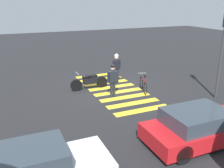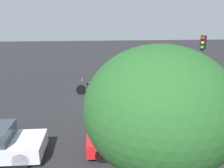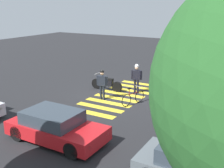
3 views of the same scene
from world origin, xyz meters
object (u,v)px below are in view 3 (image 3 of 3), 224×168
at_px(car_grey_coupe, 200,167).
at_px(officer_by_motorcycle, 137,76).
at_px(officer_on_foot, 102,82).
at_px(car_red_convertible, 56,126).
at_px(traffic_light_pole, 175,67).
at_px(police_motorcycle, 107,83).
at_px(leaning_bicycle, 133,98).

bearing_deg(car_grey_coupe, officer_by_motorcycle, -53.15).
height_order(officer_on_foot, car_red_convertible, officer_on_foot).
bearing_deg(traffic_light_pole, police_motorcycle, -35.33).
xyz_separation_m(leaning_bicycle, officer_on_foot, (1.93, 0.12, 0.66)).
distance_m(leaning_bicycle, officer_by_motorcycle, 2.27).
relative_size(officer_on_foot, traffic_light_pole, 0.41).
bearing_deg(officer_by_motorcycle, police_motorcycle, 12.75).
bearing_deg(officer_on_foot, car_grey_coupe, 141.74).
relative_size(car_grey_coupe, traffic_light_pole, 0.90).
bearing_deg(car_grey_coupe, police_motorcycle, -43.20).
height_order(car_red_convertible, traffic_light_pole, traffic_light_pole).
relative_size(leaning_bicycle, car_grey_coupe, 0.43).
height_order(leaning_bicycle, traffic_light_pole, traffic_light_pole).
height_order(police_motorcycle, car_red_convertible, car_red_convertible).
relative_size(leaning_bicycle, car_red_convertible, 0.41).
height_order(officer_by_motorcycle, car_red_convertible, officer_by_motorcycle).
bearing_deg(car_red_convertible, leaning_bicycle, -99.18).
distance_m(officer_on_foot, traffic_light_pole, 5.75).
relative_size(police_motorcycle, car_red_convertible, 0.54).
bearing_deg(leaning_bicycle, officer_by_motorcycle, -69.73).
height_order(police_motorcycle, officer_on_foot, officer_on_foot).
relative_size(car_grey_coupe, car_red_convertible, 0.95).
bearing_deg(traffic_light_pole, car_grey_coupe, 121.65).
xyz_separation_m(police_motorcycle, car_red_convertible, (-1.79, 7.00, 0.14)).
bearing_deg(officer_by_motorcycle, traffic_light_pole, 130.09).
relative_size(car_red_convertible, traffic_light_pole, 0.94).
distance_m(leaning_bicycle, officer_on_foot, 2.05).
distance_m(officer_on_foot, officer_by_motorcycle, 2.45).
distance_m(police_motorcycle, car_red_convertible, 7.23).
height_order(leaning_bicycle, car_red_convertible, car_red_convertible).
xyz_separation_m(leaning_bicycle, officer_by_motorcycle, (0.75, -2.02, 0.69)).
bearing_deg(car_red_convertible, police_motorcycle, -75.69).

